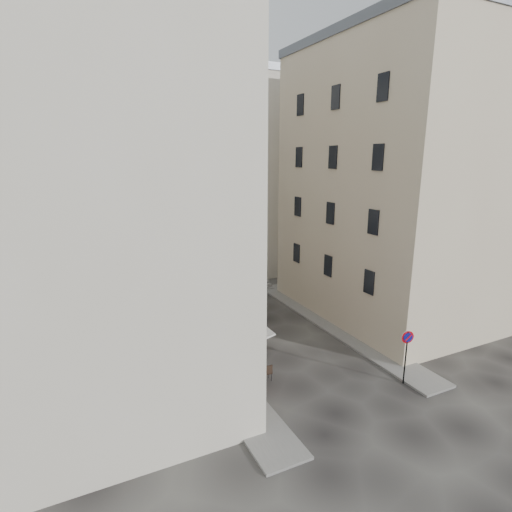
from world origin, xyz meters
TOP-DOWN VIEW (x-y plane):
  - ground at (0.00, 0.00)m, footprint 90.00×90.00m
  - sidewalk_left at (-4.50, 4.00)m, footprint 2.00×22.00m
  - sidewalk_right at (4.50, 3.00)m, footprint 2.00×18.00m
  - building_left at (-10.50, 3.00)m, footprint 12.20×16.20m
  - building_right at (10.50, 3.50)m, footprint 12.20×14.20m
  - building_back at (-1.00, 19.00)m, footprint 18.20×10.20m
  - cafe_storefront at (-4.32, 1.00)m, footprint 1.74×7.30m
  - stone_steps at (0.00, 12.57)m, footprint 9.00×3.15m
  - bollard_near at (-3.25, -1.00)m, footprint 0.12×0.12m
  - bollard_mid at (-3.25, 2.50)m, footprint 0.12×0.12m
  - bollard_far at (-3.25, 6.00)m, footprint 0.12×0.12m
  - no_parking_sign at (3.44, -4.58)m, footprint 0.63×0.19m
  - bistro_table_a at (-3.00, -1.34)m, footprint 1.24×0.58m
  - bistro_table_b at (-2.90, -0.25)m, footprint 1.41×0.66m
  - bistro_table_c at (-2.74, 1.26)m, footprint 1.26×0.59m
  - bistro_table_d at (-3.32, 2.57)m, footprint 1.21×0.57m
  - bistro_table_e at (-3.23, 5.15)m, footprint 1.39×0.65m
  - pedestrian at (-2.61, 2.19)m, footprint 0.68×0.49m

SIDE VIEW (x-z plane):
  - ground at x=0.00m, z-range 0.00..0.00m
  - sidewalk_left at x=-4.50m, z-range 0.00..0.12m
  - sidewalk_right at x=4.50m, z-range 0.00..0.12m
  - stone_steps at x=0.00m, z-range 0.00..0.80m
  - bistro_table_d at x=-3.32m, z-range 0.01..0.86m
  - bistro_table_a at x=-3.00m, z-range 0.01..0.88m
  - bistro_table_c at x=-2.74m, z-range 0.01..0.90m
  - bistro_table_e at x=-3.23m, z-range 0.01..0.99m
  - bistro_table_b at x=-2.90m, z-range 0.01..1.00m
  - bollard_near at x=-3.25m, z-range 0.04..1.02m
  - bollard_mid at x=-3.25m, z-range 0.04..1.02m
  - bollard_far at x=-3.25m, z-range 0.04..1.02m
  - pedestrian at x=-2.61m, z-range 0.00..1.74m
  - cafe_storefront at x=-4.32m, z-range 0.13..3.63m
  - no_parking_sign at x=3.44m, z-range 0.59..3.42m
  - building_right at x=10.50m, z-range 0.01..18.61m
  - building_back at x=-1.00m, z-range 0.01..18.61m
  - building_left at x=-10.50m, z-range 0.01..20.61m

